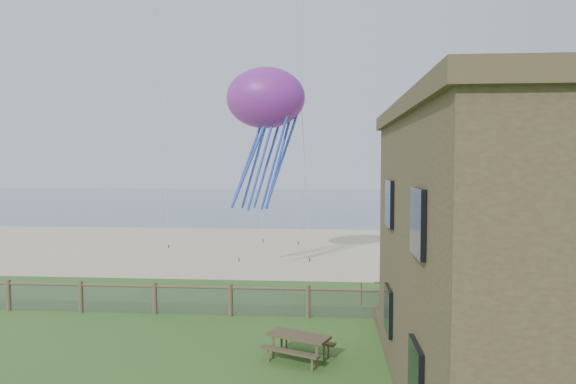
# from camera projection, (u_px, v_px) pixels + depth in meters

# --- Properties ---
(ground) EXTENTS (160.00, 160.00, 0.00)m
(ground) POSITION_uv_depth(u_px,v_px,m) (189.00, 381.00, 13.90)
(ground) COLOR #305D20
(ground) RESTS_ON ground
(sand_beach) EXTENTS (72.00, 20.00, 0.02)m
(sand_beach) POSITION_uv_depth(u_px,v_px,m) (274.00, 248.00, 35.80)
(sand_beach) COLOR #C3B88D
(sand_beach) RESTS_ON ground
(ocean) EXTENTS (160.00, 68.00, 0.02)m
(ocean) POSITION_uv_depth(u_px,v_px,m) (304.00, 201.00, 79.59)
(ocean) COLOR slate
(ocean) RESTS_ON ground
(chainlink_fence) EXTENTS (36.20, 0.20, 1.25)m
(chainlink_fence) POSITION_uv_depth(u_px,v_px,m) (231.00, 302.00, 19.84)
(chainlink_fence) COLOR brown
(chainlink_fence) RESTS_ON ground
(picnic_table) EXTENTS (2.29, 2.06, 0.79)m
(picnic_table) POSITION_uv_depth(u_px,v_px,m) (298.00, 346.00, 15.44)
(picnic_table) COLOR brown
(picnic_table) RESTS_ON ground
(octopus_kite) EXTENTS (4.11, 3.09, 7.94)m
(octopus_kite) POSITION_uv_depth(u_px,v_px,m) (266.00, 137.00, 27.17)
(octopus_kite) COLOR #F9275C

